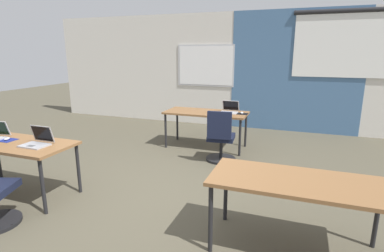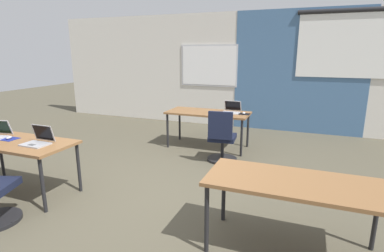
{
  "view_description": "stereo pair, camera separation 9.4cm",
  "coord_description": "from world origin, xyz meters",
  "px_view_note": "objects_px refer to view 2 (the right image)",
  "views": [
    {
      "loc": [
        1.7,
        -3.33,
        1.86
      ],
      "look_at": [
        0.31,
        0.54,
        0.84
      ],
      "focal_mm": 28.13,
      "sensor_mm": 36.0,
      "label": 1
    },
    {
      "loc": [
        1.79,
        -3.29,
        1.86
      ],
      "look_at": [
        0.31,
        0.54,
        0.84
      ],
      "focal_mm": 28.13,
      "sensor_mm": 36.0,
      "label": 2
    }
  ],
  "objects_px": {
    "desk_near_left": "(16,145)",
    "laptop_near_left_inner": "(38,140)",
    "desk_far_center": "(208,115)",
    "mouse_far_right": "(244,113)",
    "desk_near_right": "(294,187)",
    "chair_far_right": "(222,141)",
    "laptop_far_right": "(231,110)",
    "mouse_near_left_end": "(9,138)"
  },
  "relations": [
    {
      "from": "mouse_near_left_end",
      "to": "mouse_far_right",
      "type": "xyz_separation_m",
      "value": [
        2.6,
        2.8,
        0.0
      ]
    },
    {
      "from": "mouse_near_left_end",
      "to": "laptop_far_right",
      "type": "relative_size",
      "value": 0.34
    },
    {
      "from": "desk_near_left",
      "to": "mouse_far_right",
      "type": "distance_m",
      "value": 3.75
    },
    {
      "from": "desk_near_right",
      "to": "chair_far_right",
      "type": "xyz_separation_m",
      "value": [
        -1.27,
        2.1,
        -0.28
      ]
    },
    {
      "from": "chair_far_right",
      "to": "laptop_near_left_inner",
      "type": "bearing_deg",
      "value": 43.12
    },
    {
      "from": "mouse_far_right",
      "to": "laptop_near_left_inner",
      "type": "bearing_deg",
      "value": -125.92
    },
    {
      "from": "desk_near_left",
      "to": "desk_near_right",
      "type": "distance_m",
      "value": 3.5
    },
    {
      "from": "desk_near_left",
      "to": "mouse_near_left_end",
      "type": "relative_size",
      "value": 14.18
    },
    {
      "from": "desk_near_left",
      "to": "desk_far_center",
      "type": "distance_m",
      "value": 3.3
    },
    {
      "from": "desk_near_right",
      "to": "desk_far_center",
      "type": "xyz_separation_m",
      "value": [
        -1.75,
        2.8,
        0.0
      ]
    },
    {
      "from": "laptop_near_left_inner",
      "to": "mouse_near_left_end",
      "type": "bearing_deg",
      "value": 177.9
    },
    {
      "from": "laptop_near_left_inner",
      "to": "chair_far_right",
      "type": "bearing_deg",
      "value": 49.31
    },
    {
      "from": "desk_near_left",
      "to": "mouse_far_right",
      "type": "xyz_separation_m",
      "value": [
        2.45,
        2.84,
        0.08
      ]
    },
    {
      "from": "desk_near_left",
      "to": "mouse_near_left_end",
      "type": "bearing_deg",
      "value": 166.69
    },
    {
      "from": "desk_far_center",
      "to": "laptop_far_right",
      "type": "distance_m",
      "value": 0.47
    },
    {
      "from": "desk_far_center",
      "to": "chair_far_right",
      "type": "xyz_separation_m",
      "value": [
        0.48,
        -0.7,
        -0.28
      ]
    },
    {
      "from": "desk_near_right",
      "to": "mouse_far_right",
      "type": "xyz_separation_m",
      "value": [
        -1.05,
        2.84,
        0.08
      ]
    },
    {
      "from": "mouse_near_left_end",
      "to": "laptop_near_left_inner",
      "type": "relative_size",
      "value": 0.34
    },
    {
      "from": "laptop_far_right",
      "to": "laptop_near_left_inner",
      "type": "height_order",
      "value": "laptop_near_left_inner"
    },
    {
      "from": "chair_far_right",
      "to": "mouse_far_right",
      "type": "bearing_deg",
      "value": -111.71
    },
    {
      "from": "desk_near_left",
      "to": "laptop_near_left_inner",
      "type": "height_order",
      "value": "laptop_near_left_inner"
    },
    {
      "from": "desk_near_right",
      "to": "mouse_near_left_end",
      "type": "bearing_deg",
      "value": 179.43
    },
    {
      "from": "laptop_near_left_inner",
      "to": "laptop_far_right",
      "type": "bearing_deg",
      "value": 58.66
    },
    {
      "from": "mouse_near_left_end",
      "to": "chair_far_right",
      "type": "bearing_deg",
      "value": 40.82
    },
    {
      "from": "laptop_far_right",
      "to": "mouse_near_left_end",
      "type": "bearing_deg",
      "value": -129.06
    },
    {
      "from": "desk_far_center",
      "to": "mouse_far_right",
      "type": "distance_m",
      "value": 0.7
    },
    {
      "from": "desk_far_center",
      "to": "mouse_near_left_end",
      "type": "distance_m",
      "value": 3.36
    },
    {
      "from": "mouse_far_right",
      "to": "laptop_near_left_inner",
      "type": "xyz_separation_m",
      "value": [
        -2.05,
        -2.83,
        0.03
      ]
    },
    {
      "from": "desk_near_left",
      "to": "laptop_far_right",
      "type": "distance_m",
      "value": 3.63
    },
    {
      "from": "mouse_far_right",
      "to": "chair_far_right",
      "type": "height_order",
      "value": "chair_far_right"
    },
    {
      "from": "mouse_near_left_end",
      "to": "desk_near_right",
      "type": "bearing_deg",
      "value": -0.57
    },
    {
      "from": "desk_near_left",
      "to": "laptop_near_left_inner",
      "type": "bearing_deg",
      "value": 1.48
    },
    {
      "from": "desk_far_center",
      "to": "mouse_near_left_end",
      "type": "relative_size",
      "value": 14.18
    },
    {
      "from": "laptop_far_right",
      "to": "chair_far_right",
      "type": "relative_size",
      "value": 0.36
    },
    {
      "from": "mouse_far_right",
      "to": "chair_far_right",
      "type": "relative_size",
      "value": 0.12
    },
    {
      "from": "mouse_near_left_end",
      "to": "chair_far_right",
      "type": "height_order",
      "value": "chair_far_right"
    },
    {
      "from": "desk_near_left",
      "to": "laptop_near_left_inner",
      "type": "distance_m",
      "value": 0.41
    },
    {
      "from": "mouse_far_right",
      "to": "laptop_far_right",
      "type": "bearing_deg",
      "value": 168.57
    },
    {
      "from": "mouse_near_left_end",
      "to": "laptop_near_left_inner",
      "type": "height_order",
      "value": "laptop_near_left_inner"
    },
    {
      "from": "laptop_far_right",
      "to": "laptop_near_left_inner",
      "type": "bearing_deg",
      "value": -121.55
    },
    {
      "from": "desk_far_center",
      "to": "desk_near_right",
      "type": "bearing_deg",
      "value": -57.99
    },
    {
      "from": "desk_near_left",
      "to": "desk_near_right",
      "type": "relative_size",
      "value": 1.0
    }
  ]
}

